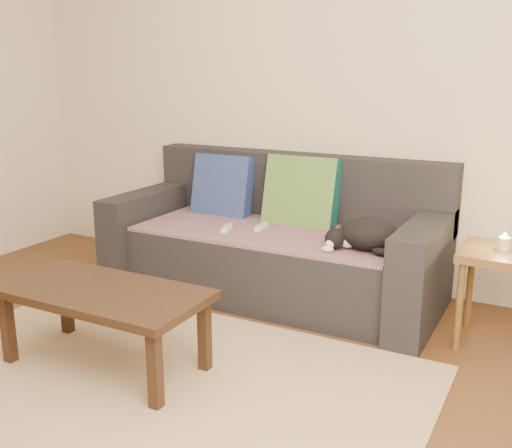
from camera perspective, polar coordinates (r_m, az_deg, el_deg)
name	(u,v)px	position (r m, az deg, el deg)	size (l,w,h in m)	color
ground	(116,407)	(2.77, -13.20, -16.64)	(4.50, 4.50, 0.00)	brown
back_wall	(306,87)	(4.08, 4.76, 12.87)	(4.50, 0.04, 2.60)	beige
sofa	(276,246)	(3.86, 1.94, -2.14)	(2.10, 0.94, 0.87)	#232328
throw_blanket	(270,232)	(3.74, 1.33, -0.73)	(1.66, 0.74, 0.02)	#41294E
cushion_navy	(223,186)	(4.15, -3.19, 3.62)	(0.43, 0.11, 0.43)	navy
cushion_green	(301,194)	(3.89, 4.33, 2.84)	(0.48, 0.12, 0.48)	#0B4B48
cat	(366,235)	(3.37, 10.39, -1.01)	(0.42, 0.31, 0.18)	black
wii_remote_a	(227,228)	(3.73, -2.79, -0.42)	(0.15, 0.04, 0.03)	white
wii_remote_b	(261,227)	(3.75, 0.50, -0.29)	(0.15, 0.04, 0.03)	white
side_table	(501,267)	(3.33, 22.34, -3.85)	(0.42, 0.42, 0.52)	brown
candle	(504,244)	(3.30, 22.55, -1.73)	(0.06, 0.06, 0.09)	beige
rug	(138,390)	(2.87, -11.18, -15.26)	(2.50, 1.80, 0.01)	tan
coffee_table	(103,299)	(2.96, -14.40, -6.92)	(1.02, 0.51, 0.41)	#312013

